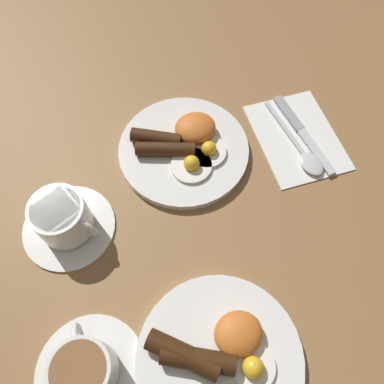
# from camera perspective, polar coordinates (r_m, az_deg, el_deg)

# --- Properties ---
(ground_plane) EXTENTS (3.00, 3.00, 0.00)m
(ground_plane) POSITION_cam_1_polar(r_m,az_deg,el_deg) (0.68, -1.26, 6.04)
(ground_plane) COLOR olive
(breakfast_plate_near) EXTENTS (0.23, 0.23, 0.05)m
(breakfast_plate_near) POSITION_cam_1_polar(r_m,az_deg,el_deg) (0.67, -1.18, 6.87)
(breakfast_plate_near) COLOR white
(breakfast_plate_near) RESTS_ON ground_plane
(breakfast_plate_far) EXTENTS (0.23, 0.23, 0.05)m
(breakfast_plate_far) POSITION_cam_1_polar(r_m,az_deg,el_deg) (0.56, 4.07, -23.70)
(breakfast_plate_far) COLOR white
(breakfast_plate_far) RESTS_ON ground_plane
(teacup_near) EXTENTS (0.15, 0.15, 0.08)m
(teacup_near) POSITION_cam_1_polar(r_m,az_deg,el_deg) (0.61, -18.92, -4.06)
(teacup_near) COLOR white
(teacup_near) RESTS_ON ground_plane
(teacup_far) EXTENTS (0.15, 0.15, 0.07)m
(teacup_far) POSITION_cam_1_polar(r_m,az_deg,el_deg) (0.56, -15.88, -24.69)
(teacup_far) COLOR white
(teacup_far) RESTS_ON ground_plane
(napkin) EXTENTS (0.15, 0.20, 0.01)m
(napkin) POSITION_cam_1_polar(r_m,az_deg,el_deg) (0.72, 15.67, 8.14)
(napkin) COLOR white
(napkin) RESTS_ON ground_plane
(knife) EXTENTS (0.03, 0.19, 0.01)m
(knife) POSITION_cam_1_polar(r_m,az_deg,el_deg) (0.73, 16.13, 9.23)
(knife) COLOR silver
(knife) RESTS_ON napkin
(spoon) EXTENTS (0.04, 0.18, 0.01)m
(spoon) POSITION_cam_1_polar(r_m,az_deg,el_deg) (0.69, 16.95, 5.28)
(spoon) COLOR silver
(spoon) RESTS_ON napkin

